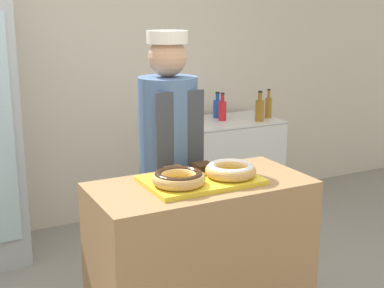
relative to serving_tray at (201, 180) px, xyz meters
name	(u,v)px	position (x,y,z in m)	size (l,w,h in m)	color
wall_back	(81,68)	(0.00, 2.13, 0.37)	(8.00, 0.06, 2.70)	beige
display_counter	(201,269)	(0.00, 0.00, -0.49)	(1.13, 0.56, 0.97)	#997047
serving_tray	(201,180)	(0.00, 0.00, 0.00)	(0.58, 0.38, 0.02)	yellow
donut_chocolate_glaze	(179,177)	(-0.15, -0.05, 0.05)	(0.26, 0.26, 0.07)	tan
donut_light_glaze	(231,169)	(0.15, -0.05, 0.05)	(0.26, 0.26, 0.07)	tan
brownie_back_left	(175,170)	(-0.08, 0.13, 0.03)	(0.10, 0.10, 0.03)	#382111
brownie_back_right	(203,166)	(0.08, 0.13, 0.03)	(0.10, 0.10, 0.03)	#382111
baker_person	(169,166)	(0.06, 0.51, -0.07)	(0.35, 0.35, 1.71)	#4C4C51
chest_freezer	(224,166)	(1.18, 1.75, -0.54)	(0.95, 0.60, 0.87)	silver
bottle_red	(222,110)	(1.15, 1.75, -0.02)	(0.07, 0.07, 0.25)	red
bottle_amber	(268,107)	(1.59, 1.66, -0.01)	(0.06, 0.06, 0.26)	#99661E
bottle_blue	(217,108)	(1.18, 1.88, -0.02)	(0.08, 0.08, 0.24)	#1E4CB2
bottle_amber_b	(260,110)	(1.43, 1.57, -0.01)	(0.08, 0.08, 0.27)	#99661E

